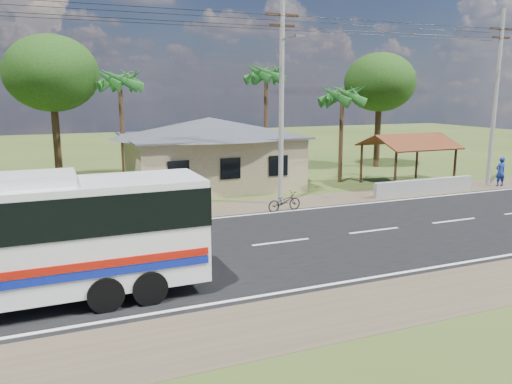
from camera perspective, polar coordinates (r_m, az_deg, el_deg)
ground at (r=20.30m, az=2.87°, el=-5.78°), size 120.00×120.00×0.00m
road at (r=20.30m, az=2.87°, el=-5.76°), size 120.00×16.00×0.03m
house at (r=32.09m, az=-5.34°, el=5.36°), size 12.40×10.00×5.00m
waiting_shed at (r=33.78m, az=17.01°, el=5.36°), size 5.20×4.48×3.35m
concrete_barrier at (r=31.25m, az=18.67°, el=0.58°), size 7.00×0.30×0.90m
utility_poles at (r=26.40m, az=2.28°, el=10.91°), size 32.80×2.22×11.00m
palm_near at (r=33.62m, az=9.85°, el=10.76°), size 2.80×2.80×6.70m
palm_mid at (r=36.01m, az=1.16°, el=13.26°), size 2.80×2.80×8.20m
palm_far at (r=33.82m, az=-15.32°, el=12.17°), size 2.80×2.80×7.70m
tree_behind_house at (r=35.57m, az=-22.33°, el=12.38°), size 6.00×6.00×9.61m
tree_behind_shed at (r=41.40m, az=13.98°, el=12.03°), size 5.60×5.60×9.02m
motorcycle at (r=25.44m, az=3.25°, el=-1.09°), size 1.96×0.89×0.99m
person at (r=35.62m, az=26.15°, el=2.09°), size 0.74×0.53×1.90m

